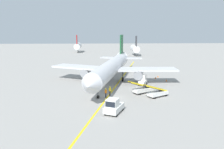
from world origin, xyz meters
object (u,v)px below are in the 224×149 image
baggage_tug_near_wing (143,81)px  safety_cone_wingtip_left (166,80)px  safety_cone_nose_right (156,78)px  pushback_tug (113,106)px  belt_loader_aft_hold (142,89)px  safety_cone_nose_left (158,76)px  ground_crew_wing_walker (110,91)px  ground_crew_marshaller (106,93)px  belt_loader_forward_hold (157,92)px  airliner (112,67)px

baggage_tug_near_wing → safety_cone_wingtip_left: (5.97, 3.20, -0.71)m
safety_cone_nose_right → pushback_tug: bearing=-116.9°
belt_loader_aft_hold → safety_cone_nose_right: size_ratio=11.30×
pushback_tug → belt_loader_aft_hold: bearing=59.4°
belt_loader_aft_hold → safety_cone_nose_left: bearing=65.3°
ground_crew_wing_walker → safety_cone_wingtip_left: 16.96m
baggage_tug_near_wing → ground_crew_marshaller: baggage_tug_near_wing is taller
baggage_tug_near_wing → ground_crew_marshaller: bearing=-132.5°
baggage_tug_near_wing → ground_crew_wing_walker: 10.37m
ground_crew_marshaller → ground_crew_wing_walker: 1.50m
safety_cone_nose_right → ground_crew_wing_walker: bearing=-130.0°
ground_crew_marshaller → safety_cone_nose_right: bearing=50.7°
pushback_tug → belt_loader_forward_hold: (8.05, 7.52, -0.22)m
baggage_tug_near_wing → belt_loader_forward_hold: bearing=-83.4°
airliner → baggage_tug_near_wing: airliner is taller
belt_loader_forward_hold → ground_crew_wing_walker: 8.28m
belt_loader_forward_hold → safety_cone_nose_right: bearing=77.6°
baggage_tug_near_wing → safety_cone_nose_left: size_ratio=6.20×
ground_crew_marshaller → ground_crew_wing_walker: size_ratio=1.00×
airliner → safety_cone_nose_left: airliner is taller
airliner → safety_cone_wingtip_left: bearing=2.3°
belt_loader_aft_hold → ground_crew_wing_walker: bearing=-167.5°
safety_cone_nose_left → safety_cone_wingtip_left: (0.81, -4.51, 0.00)m
safety_cone_nose_right → ground_crew_marshaller: bearing=-129.3°
pushback_tug → safety_cone_nose_left: (12.21, 23.72, -0.77)m
ground_crew_wing_walker → safety_cone_wingtip_left: bearing=38.9°
belt_loader_aft_hold → ground_crew_marshaller: 7.27m
safety_cone_wingtip_left → ground_crew_marshaller: bearing=-139.5°
baggage_tug_near_wing → safety_cone_wingtip_left: bearing=28.2°
ground_crew_marshaller → baggage_tug_near_wing: bearing=47.5°
airliner → safety_cone_nose_right: 11.64m
ground_crew_marshaller → safety_cone_nose_left: 21.05m
ground_crew_marshaller → safety_cone_wingtip_left: ground_crew_marshaller is taller
pushback_tug → safety_cone_wingtip_left: 23.23m
belt_loader_forward_hold → ground_crew_marshaller: size_ratio=2.90×
pushback_tug → safety_cone_wingtip_left: size_ratio=9.23×
pushback_tug → ground_crew_marshaller: pushback_tug is taller
belt_loader_aft_hold → safety_cone_nose_left: belt_loader_aft_hold is taller
airliner → belt_loader_forward_hold: (7.40, -11.21, -2.64)m
belt_loader_aft_hold → ground_crew_marshaller: bearing=-158.9°
baggage_tug_near_wing → belt_loader_forward_hold: 8.56m
pushback_tug → belt_loader_aft_hold: (5.86, 9.92, -0.22)m
pushback_tug → ground_crew_marshaller: bearing=97.2°
safety_cone_nose_left → safety_cone_nose_right: same height
ground_crew_marshaller → safety_cone_nose_left: ground_crew_marshaller is taller
airliner → pushback_tug: 18.89m
belt_loader_aft_hold → safety_cone_wingtip_left: 11.75m
ground_crew_wing_walker → safety_cone_wingtip_left: ground_crew_wing_walker is taller
safety_cone_nose_right → safety_cone_nose_left: bearing=58.0°
airliner → safety_cone_wingtip_left: size_ratio=79.38×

